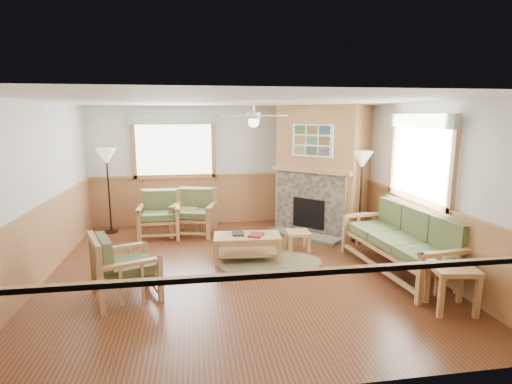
{
  "coord_description": "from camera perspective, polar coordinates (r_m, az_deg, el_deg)",
  "views": [
    {
      "loc": [
        -0.67,
        -6.15,
        2.47
      ],
      "look_at": [
        0.4,
        0.7,
        1.15
      ],
      "focal_mm": 28.0,
      "sensor_mm": 36.0,
      "label": 1
    }
  ],
  "objects": [
    {
      "name": "floor",
      "position": [
        6.67,
        -2.51,
        -11.03
      ],
      "size": [
        6.0,
        6.0,
        0.01
      ],
      "primitive_type": "cube",
      "color": "#5D3019",
      "rests_on": "ground"
    },
    {
      "name": "ceiling",
      "position": [
        6.19,
        -2.73,
        12.89
      ],
      "size": [
        6.0,
        6.0,
        0.01
      ],
      "primitive_type": "cube",
      "color": "white",
      "rests_on": "floor"
    },
    {
      "name": "wall_back",
      "position": [
        9.25,
        -4.67,
        3.79
      ],
      "size": [
        6.0,
        0.02,
        2.7
      ],
      "primitive_type": "cube",
      "color": "silver",
      "rests_on": "floor"
    },
    {
      "name": "wall_front",
      "position": [
        3.41,
        2.99,
        -8.42
      ],
      "size": [
        6.0,
        0.02,
        2.7
      ],
      "primitive_type": "cube",
      "color": "silver",
      "rests_on": "floor"
    },
    {
      "name": "wall_left",
      "position": [
        6.67,
        -29.15,
        -0.27
      ],
      "size": [
        0.02,
        6.0,
        2.7
      ],
      "primitive_type": "cube",
      "color": "silver",
      "rests_on": "floor"
    },
    {
      "name": "wall_right",
      "position": [
        7.25,
        21.67,
        1.12
      ],
      "size": [
        0.02,
        6.0,
        2.7
      ],
      "primitive_type": "cube",
      "color": "silver",
      "rests_on": "floor"
    },
    {
      "name": "wainscot",
      "position": [
        6.48,
        -2.56,
        -6.47
      ],
      "size": [
        6.0,
        6.0,
        1.1
      ],
      "primitive_type": null,
      "color": "#A97545",
      "rests_on": "floor"
    },
    {
      "name": "fireplace",
      "position": [
        8.71,
        9.4,
        3.25
      ],
      "size": [
        3.11,
        3.11,
        2.7
      ],
      "primitive_type": null,
      "rotation": [
        0.0,
        0.0,
        -0.79
      ],
      "color": "#A97545",
      "rests_on": "floor"
    },
    {
      "name": "window_back",
      "position": [
        9.12,
        -11.8,
        10.93
      ],
      "size": [
        1.9,
        0.16,
        1.5
      ],
      "primitive_type": null,
      "color": "white",
      "rests_on": "wall_back"
    },
    {
      "name": "window_right",
      "position": [
        6.97,
        22.9,
        10.44
      ],
      "size": [
        0.16,
        1.9,
        1.5
      ],
      "primitive_type": null,
      "color": "white",
      "rests_on": "wall_right"
    },
    {
      "name": "ceiling_fan",
      "position": [
        6.53,
        -0.33,
        12.44
      ],
      "size": [
        1.59,
        1.59,
        0.36
      ],
      "primitive_type": null,
      "rotation": [
        0.0,
        0.0,
        0.35
      ],
      "color": "white",
      "rests_on": "ceiling"
    },
    {
      "name": "sofa",
      "position": [
        6.81,
        19.95,
        -6.59
      ],
      "size": [
        2.31,
        1.13,
        1.03
      ],
      "primitive_type": null,
      "rotation": [
        0.0,
        0.0,
        -1.47
      ],
      "color": "tan",
      "rests_on": "floor"
    },
    {
      "name": "armchair_back_left",
      "position": [
        8.53,
        -13.6,
        -3.12
      ],
      "size": [
        0.84,
        0.84,
        0.93
      ],
      "primitive_type": null,
      "rotation": [
        0.0,
        0.0,
        -0.01
      ],
      "color": "tan",
      "rests_on": "floor"
    },
    {
      "name": "armchair_back_right",
      "position": [
        8.53,
        -8.83,
        -2.89
      ],
      "size": [
        1.03,
        1.03,
        0.94
      ],
      "primitive_type": null,
      "rotation": [
        0.0,
        0.0,
        -0.26
      ],
      "color": "tan",
      "rests_on": "floor"
    },
    {
      "name": "armchair_left",
      "position": [
        5.83,
        -18.17,
        -10.01
      ],
      "size": [
        1.05,
        1.05,
        0.91
      ],
      "primitive_type": null,
      "rotation": [
        0.0,
        0.0,
        1.93
      ],
      "color": "tan",
      "rests_on": "floor"
    },
    {
      "name": "coffee_table",
      "position": [
        6.98,
        -1.27,
        -7.96
      ],
      "size": [
        1.18,
        0.65,
        0.45
      ],
      "primitive_type": null,
      "rotation": [
        0.0,
        0.0,
        -0.08
      ],
      "color": "tan",
      "rests_on": "floor"
    },
    {
      "name": "end_table_chairs",
      "position": [
        8.76,
        -9.85,
        -3.9
      ],
      "size": [
        0.51,
        0.49,
        0.55
      ],
      "primitive_type": null,
      "rotation": [
        0.0,
        0.0,
        0.04
      ],
      "color": "tan",
      "rests_on": "floor"
    },
    {
      "name": "end_table_sofa",
      "position": [
        5.83,
        26.13,
        -12.25
      ],
      "size": [
        0.61,
        0.59,
        0.6
      ],
      "primitive_type": null,
      "rotation": [
        0.0,
        0.0,
        -0.17
      ],
      "color": "tan",
      "rests_on": "floor"
    },
    {
      "name": "footstool",
      "position": [
        7.56,
        5.99,
        -6.92
      ],
      "size": [
        0.43,
        0.43,
        0.36
      ],
      "primitive_type": null,
      "rotation": [
        0.0,
        0.0,
        -0.04
      ],
      "color": "tan",
      "rests_on": "floor"
    },
    {
      "name": "braided_rug",
      "position": [
        6.93,
        2.08,
        -10.07
      ],
      "size": [
        2.29,
        2.29,
        0.01
      ],
      "primitive_type": "cylinder",
      "rotation": [
        0.0,
        0.0,
        0.35
      ],
      "color": "brown",
      "rests_on": "floor"
    },
    {
      "name": "floor_lamp_left",
      "position": [
        9.02,
        -20.29,
        0.15
      ],
      "size": [
        0.52,
        0.52,
        1.82
      ],
      "primitive_type": null,
      "rotation": [
        0.0,
        0.0,
        -0.31
      ],
      "color": "black",
      "rests_on": "floor"
    },
    {
      "name": "floor_lamp_right",
      "position": [
        8.11,
        14.7,
        -0.67
      ],
      "size": [
        0.44,
        0.44,
        1.82
      ],
      "primitive_type": null,
      "rotation": [
        0.0,
        0.0,
        0.05
      ],
      "color": "black",
      "rests_on": "floor"
    },
    {
      "name": "book_red",
      "position": [
        6.88,
        0.02,
        -6.0
      ],
      "size": [
        0.32,
        0.36,
        0.03
      ],
      "primitive_type": "cube",
      "rotation": [
        0.0,
        0.0,
        -0.42
      ],
      "color": "maroon",
      "rests_on": "coffee_table"
    },
    {
      "name": "book_dark",
      "position": [
        6.96,
        -2.59,
        -5.86
      ],
      "size": [
        0.21,
        0.28,
        0.03
      ],
      "primitive_type": "cube",
      "rotation": [
        0.0,
        0.0,
        -0.05
      ],
      "color": "black",
      "rests_on": "coffee_table"
    }
  ]
}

